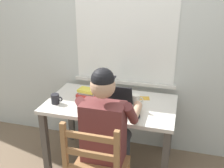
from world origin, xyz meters
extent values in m
plane|color=brown|center=(0.00, 0.00, 0.00)|extent=(8.00, 8.00, 0.00)
cube|color=beige|center=(0.00, 0.44, 1.30)|extent=(6.00, 0.04, 2.60)
cube|color=white|center=(0.04, 0.42, 1.37)|extent=(1.08, 0.01, 1.12)
cube|color=beige|center=(0.04, 0.41, 0.78)|extent=(1.14, 0.06, 0.04)
cube|color=beige|center=(0.00, 0.00, 0.70)|extent=(1.27, 0.73, 0.03)
cube|color=#4C4742|center=(-0.58, -0.31, 0.34)|extent=(0.06, 0.06, 0.68)
cube|color=#4C4742|center=(0.58, -0.31, 0.34)|extent=(0.06, 0.06, 0.68)
cube|color=#4C4742|center=(-0.58, 0.31, 0.34)|extent=(0.06, 0.06, 0.68)
cube|color=#4C4742|center=(0.58, 0.31, 0.34)|extent=(0.06, 0.06, 0.68)
cube|color=brown|center=(0.09, -0.54, 0.73)|extent=(0.34, 0.20, 0.50)
sphere|color=tan|center=(0.09, -0.54, 1.12)|extent=(0.19, 0.19, 0.19)
sphere|color=black|center=(0.09, -0.54, 1.17)|extent=(0.17, 0.17, 0.17)
cube|color=black|center=(0.09, -0.46, 1.16)|extent=(0.13, 0.10, 0.01)
cylinder|color=#38383D|center=(0.00, -0.34, 0.48)|extent=(0.13, 0.40, 0.13)
cylinder|color=#38383D|center=(0.18, -0.34, 0.48)|extent=(0.13, 0.40, 0.13)
cylinder|color=#38383D|center=(0.00, -0.14, 0.24)|extent=(0.10, 0.10, 0.48)
cylinder|color=#38383D|center=(0.18, -0.14, 0.24)|extent=(0.10, 0.10, 0.48)
cylinder|color=brown|center=(-0.11, -0.45, 0.87)|extent=(0.10, 0.25, 0.26)
cylinder|color=tan|center=(-0.11, -0.22, 0.77)|extent=(0.07, 0.28, 0.07)
sphere|color=tan|center=(-0.10, -0.08, 0.77)|extent=(0.08, 0.08, 0.08)
cylinder|color=brown|center=(0.29, -0.45, 0.87)|extent=(0.10, 0.25, 0.26)
cylinder|color=tan|center=(0.29, -0.22, 0.77)|extent=(0.07, 0.28, 0.07)
sphere|color=tan|center=(0.28, -0.08, 0.77)|extent=(0.08, 0.08, 0.08)
cube|color=olive|center=(0.09, -0.66, 0.47)|extent=(0.42, 0.42, 0.02)
cube|color=olive|center=(0.28, -0.85, 0.72)|extent=(0.04, 0.04, 0.48)
cube|color=olive|center=(-0.10, -0.85, 0.72)|extent=(0.04, 0.04, 0.48)
cube|color=olive|center=(0.09, -0.85, 0.74)|extent=(0.36, 0.02, 0.04)
cube|color=olive|center=(0.09, -0.85, 0.88)|extent=(0.36, 0.02, 0.04)
cube|color=black|center=(0.06, -0.21, 0.73)|extent=(0.33, 0.23, 0.02)
cube|color=#2B2B2D|center=(0.06, -0.21, 0.74)|extent=(0.29, 0.17, 0.00)
cube|color=black|center=(0.06, -0.05, 0.84)|extent=(0.33, 0.10, 0.20)
cube|color=#99A8B2|center=(0.06, -0.05, 0.84)|extent=(0.29, 0.08, 0.17)
ellipsoid|color=black|center=(0.31, -0.24, 0.74)|extent=(0.06, 0.10, 0.03)
cylinder|color=silver|center=(0.24, 0.03, 0.77)|extent=(0.08, 0.08, 0.10)
torus|color=silver|center=(0.29, 0.03, 0.77)|extent=(0.05, 0.01, 0.05)
cylinder|color=black|center=(-0.51, -0.16, 0.77)|extent=(0.08, 0.08, 0.10)
torus|color=black|center=(-0.46, -0.16, 0.77)|extent=(0.05, 0.01, 0.05)
cube|color=#BC332D|center=(-0.27, 0.08, 0.73)|extent=(0.21, 0.17, 0.03)
cube|color=gray|center=(-0.27, 0.07, 0.76)|extent=(0.17, 0.11, 0.02)
cube|color=gold|center=(-0.27, 0.08, 0.79)|extent=(0.19, 0.14, 0.03)
cube|color=white|center=(-0.09, 0.08, 0.72)|extent=(0.25, 0.19, 0.01)
cube|color=gold|center=(0.29, 0.18, 0.72)|extent=(0.15, 0.12, 0.00)
camera|label=1|loc=(0.64, -2.25, 1.86)|focal=42.22mm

